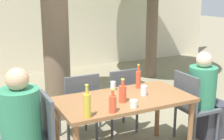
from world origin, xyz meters
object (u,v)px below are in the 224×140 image
patio_chair_2 (79,104)px  soda_bottle_2 (138,79)px  drinking_glass_1 (144,90)px  drinking_glass_2 (134,104)px  person_seated_0 (13,136)px  patio_chair_1 (192,103)px  patio_chair_0 (37,134)px  dining_table_front (124,105)px  soda_bottle_0 (113,103)px  soda_bottle_1 (123,93)px  oil_cruet_3 (87,105)px  person_seated_1 (206,100)px  patio_chair_3 (121,97)px  drinking_glass_0 (113,86)px

patio_chair_2 → soda_bottle_2: 0.81m
drinking_glass_1 → drinking_glass_2: bearing=-136.5°
person_seated_0 → patio_chair_1: bearing=90.0°
drinking_glass_2 → patio_chair_0: bearing=162.0°
dining_table_front → soda_bottle_0: size_ratio=6.25×
drinking_glass_2 → person_seated_0: bearing=165.4°
patio_chair_0 → person_seated_0: person_seated_0 is taller
dining_table_front → soda_bottle_0: soda_bottle_0 is taller
soda_bottle_1 → drinking_glass_2: bearing=-83.8°
oil_cruet_3 → person_seated_1: bearing=10.3°
soda_bottle_2 → drinking_glass_1: size_ratio=2.61×
drinking_glass_2 → patio_chair_3: bearing=69.1°
soda_bottle_0 → patio_chair_0: bearing=155.3°
patio_chair_2 → drinking_glass_0: (0.31, -0.32, 0.28)m
drinking_glass_0 → drinking_glass_2: (-0.07, -0.60, -0.01)m
patio_chair_0 → soda_bottle_2: (1.31, 0.24, 0.35)m
soda_bottle_2 → drinking_glass_0: size_ratio=2.78×
patio_chair_3 → soda_bottle_1: soda_bottle_1 is taller
dining_table_front → patio_chair_3: (0.30, 0.62, -0.14)m
dining_table_front → soda_bottle_2: size_ratio=5.04×
patio_chair_2 → oil_cruet_3: bearing=74.2°
patio_chair_1 → drinking_glass_2: patio_chair_1 is taller
person_seated_0 → patio_chair_3: bearing=112.4°
drinking_glass_1 → person_seated_1: bearing=1.3°
person_seated_0 → drinking_glass_0: 1.29m
dining_table_front → patio_chair_2: bearing=115.7°
person_seated_0 → drinking_glass_0: size_ratio=11.44×
patio_chair_0 → oil_cruet_3: oil_cruet_3 is taller
soda_bottle_2 → drinking_glass_2: 0.66m
dining_table_front → person_seated_0: (-1.21, -0.00, -0.11)m
patio_chair_3 → oil_cruet_3: 1.33m
soda_bottle_1 → patio_chair_0: bearing=173.4°
drinking_glass_0 → drinking_glass_2: 0.61m
person_seated_1 → oil_cruet_3: bearing=100.3°
soda_bottle_0 → drinking_glass_0: size_ratio=2.24×
person_seated_0 → drinking_glass_0: person_seated_0 is taller
soda_bottle_2 → drinking_glass_1: 0.28m
patio_chair_2 → soda_bottle_0: size_ratio=3.83×
soda_bottle_2 → drinking_glass_2: (-0.38, -0.54, -0.08)m
patio_chair_0 → patio_chair_2: bearing=132.4°
patio_chair_2 → drinking_glass_2: (0.25, -0.93, 0.27)m
patio_chair_0 → patio_chair_1: same height
patio_chair_2 → drinking_glass_2: size_ratio=11.41×
patio_chair_3 → person_seated_1: person_seated_1 is taller
patio_chair_0 → drinking_glass_2: patio_chair_0 is taller
patio_chair_2 → person_seated_1: 1.64m
patio_chair_3 → person_seated_0: 1.64m
person_seated_0 → soda_bottle_1: 1.18m
dining_table_front → patio_chair_2: patio_chair_2 is taller
patio_chair_3 → drinking_glass_1: (-0.06, -0.65, 0.29)m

